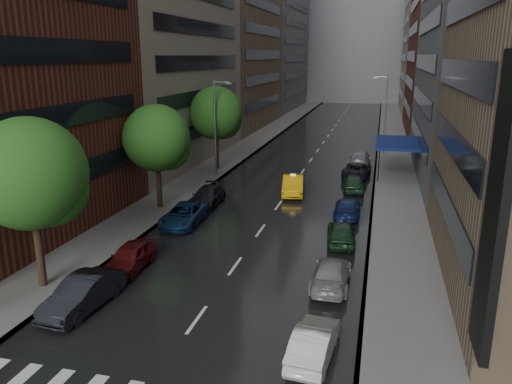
% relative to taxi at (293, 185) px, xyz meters
% --- Properties ---
extents(ground, '(220.00, 220.00, 0.00)m').
position_rel_taxi_xyz_m(ground, '(-0.52, -25.48, -0.79)').
color(ground, gray).
rests_on(ground, ground).
extents(road, '(14.00, 140.00, 0.01)m').
position_rel_taxi_xyz_m(road, '(-0.52, 24.52, -0.79)').
color(road, black).
rests_on(road, ground).
extents(sidewalk_left, '(4.00, 140.00, 0.15)m').
position_rel_taxi_xyz_m(sidewalk_left, '(-9.52, 24.52, -0.72)').
color(sidewalk_left, gray).
rests_on(sidewalk_left, ground).
extents(sidewalk_right, '(4.00, 140.00, 0.15)m').
position_rel_taxi_xyz_m(sidewalk_right, '(8.48, 24.52, -0.72)').
color(sidewalk_right, gray).
rests_on(sidewalk_right, ground).
extents(buildings_left, '(8.00, 108.00, 38.00)m').
position_rel_taxi_xyz_m(buildings_left, '(-15.52, 33.31, 15.19)').
color(buildings_left, maroon).
rests_on(buildings_left, ground).
extents(buildings_right, '(8.05, 109.10, 36.00)m').
position_rel_taxi_xyz_m(buildings_right, '(14.48, 31.23, 14.24)').
color(buildings_right, '#937A5B').
rests_on(buildings_right, ground).
extents(building_far, '(40.00, 14.00, 32.00)m').
position_rel_taxi_xyz_m(building_far, '(-0.52, 92.52, 15.21)').
color(building_far, slate).
rests_on(building_far, ground).
extents(tree_near, '(5.40, 5.40, 8.61)m').
position_rel_taxi_xyz_m(tree_near, '(-9.12, -20.38, 5.09)').
color(tree_near, '#382619').
rests_on(tree_near, ground).
extents(tree_mid, '(4.97, 4.97, 7.92)m').
position_rel_taxi_xyz_m(tree_mid, '(-9.12, -6.49, 4.62)').
color(tree_mid, '#382619').
rests_on(tree_mid, ground).
extents(tree_far, '(5.28, 5.28, 8.42)m').
position_rel_taxi_xyz_m(tree_far, '(-9.12, 7.32, 4.97)').
color(tree_far, '#382619').
rests_on(tree_far, ground).
extents(taxi, '(2.38, 5.02, 1.59)m').
position_rel_taxi_xyz_m(taxi, '(0.00, 0.00, 0.00)').
color(taxi, '#DDA10B').
rests_on(taxi, ground).
extents(parked_cars_left, '(2.52, 21.87, 1.54)m').
position_rel_taxi_xyz_m(parked_cars_left, '(-5.92, -12.57, -0.07)').
color(parked_cars_left, black).
rests_on(parked_cars_left, ground).
extents(parked_cars_right, '(2.72, 41.55, 1.46)m').
position_rel_taxi_xyz_m(parked_cars_right, '(4.88, -1.98, -0.09)').
color(parked_cars_right, white).
rests_on(parked_cars_right, ground).
extents(street_lamp_left, '(1.74, 0.22, 9.00)m').
position_rel_taxi_xyz_m(street_lamp_left, '(-8.24, 4.52, 4.09)').
color(street_lamp_left, gray).
rests_on(street_lamp_left, sidewalk_left).
extents(street_lamp_right, '(1.74, 0.22, 9.00)m').
position_rel_taxi_xyz_m(street_lamp_right, '(7.20, 19.52, 4.09)').
color(street_lamp_right, gray).
rests_on(street_lamp_right, sidewalk_right).
extents(awning, '(4.00, 8.00, 3.12)m').
position_rel_taxi_xyz_m(awning, '(8.47, 9.52, 2.34)').
color(awning, navy).
rests_on(awning, sidewalk_right).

